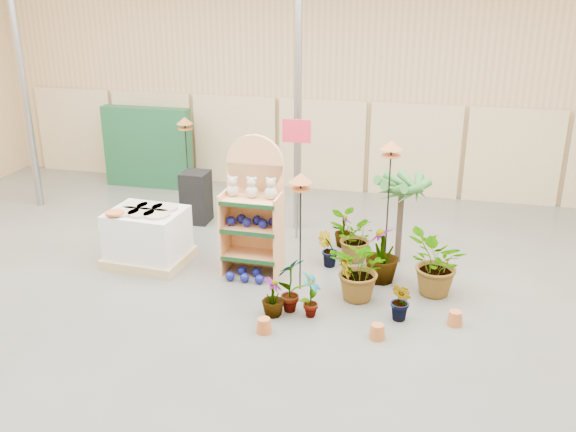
% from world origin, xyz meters
% --- Properties ---
extents(room, '(15.20, 12.10, 4.70)m').
position_xyz_m(room, '(0.00, 0.91, 2.21)').
color(room, '#525148').
rests_on(room, ground).
extents(display_shelf, '(0.94, 0.60, 2.21)m').
position_xyz_m(display_shelf, '(-0.28, 1.60, 1.01)').
color(display_shelf, tan).
rests_on(display_shelf, ground).
extents(teddy_bears, '(0.81, 0.21, 0.34)m').
position_xyz_m(teddy_bears, '(-0.26, 1.50, 1.40)').
color(teddy_bears, beige).
rests_on(teddy_bears, display_shelf).
extents(gazing_balls_shelf, '(0.81, 0.28, 0.15)m').
position_xyz_m(gazing_balls_shelf, '(-0.28, 1.48, 0.87)').
color(gazing_balls_shelf, navy).
rests_on(gazing_balls_shelf, display_shelf).
extents(gazing_balls_floor, '(0.63, 0.39, 0.15)m').
position_xyz_m(gazing_balls_floor, '(-0.29, 1.16, 0.07)').
color(gazing_balls_floor, navy).
rests_on(gazing_balls_floor, ground).
extents(pallet_stack, '(1.36, 1.16, 0.95)m').
position_xyz_m(pallet_stack, '(-2.06, 1.41, 0.46)').
color(pallet_stack, tan).
rests_on(pallet_stack, ground).
extents(charcoal_planters, '(0.50, 0.50, 1.00)m').
position_xyz_m(charcoal_planters, '(-1.97, 3.37, 0.50)').
color(charcoal_planters, black).
rests_on(charcoal_planters, ground).
extents(trellis_stock, '(2.00, 0.30, 1.80)m').
position_xyz_m(trellis_stock, '(-3.80, 5.20, 0.90)').
color(trellis_stock, '#164826').
rests_on(trellis_stock, ground).
extents(offer_sign, '(0.50, 0.08, 2.20)m').
position_xyz_m(offer_sign, '(0.10, 2.98, 1.57)').
color(offer_sign, gray).
rests_on(offer_sign, ground).
extents(bird_table_front, '(0.34, 0.34, 1.85)m').
position_xyz_m(bird_table_front, '(0.60, 1.05, 1.72)').
color(bird_table_front, black).
rests_on(bird_table_front, ground).
extents(bird_table_right, '(0.34, 0.34, 2.19)m').
position_xyz_m(bird_table_right, '(1.80, 1.93, 2.04)').
color(bird_table_right, black).
rests_on(bird_table_right, ground).
extents(bird_table_back, '(0.34, 0.34, 1.80)m').
position_xyz_m(bird_table_back, '(-2.57, 4.47, 1.67)').
color(bird_table_back, black).
rests_on(bird_table_back, ground).
extents(palm, '(0.70, 0.70, 1.59)m').
position_xyz_m(palm, '(1.97, 2.41, 1.35)').
color(palm, '#3C3023').
rests_on(palm, ground).
extents(potted_plant_0, '(0.50, 0.54, 0.85)m').
position_xyz_m(potted_plant_0, '(0.61, 0.36, 0.43)').
color(potted_plant_0, '#2E6B2A').
rests_on(potted_plant_0, ground).
extents(potted_plant_1, '(0.48, 0.49, 0.69)m').
position_xyz_m(potted_plant_1, '(1.40, 0.83, 0.35)').
color(potted_plant_1, '#2E6B2A').
rests_on(potted_plant_1, ground).
extents(potted_plant_2, '(1.08, 1.01, 0.97)m').
position_xyz_m(potted_plant_2, '(1.54, 0.93, 0.49)').
color(potted_plant_2, '#2E6B2A').
rests_on(potted_plant_2, ground).
extents(potted_plant_3, '(0.65, 0.65, 0.95)m').
position_xyz_m(potted_plant_3, '(1.78, 1.61, 0.47)').
color(potted_plant_3, '#2E6B2A').
rests_on(potted_plant_3, ground).
extents(potted_plant_5, '(0.40, 0.35, 0.60)m').
position_xyz_m(potted_plant_5, '(0.86, 1.95, 0.30)').
color(potted_plant_5, '#2E6B2A').
rests_on(potted_plant_5, ground).
extents(potted_plant_6, '(0.95, 0.90, 0.84)m').
position_xyz_m(potted_plant_6, '(1.23, 2.25, 0.42)').
color(potted_plant_6, '#2E6B2A').
rests_on(potted_plant_6, ground).
extents(potted_plant_7, '(0.40, 0.40, 0.57)m').
position_xyz_m(potted_plant_7, '(0.40, 0.17, 0.28)').
color(potted_plant_7, '#2E6B2A').
rests_on(potted_plant_7, ground).
extents(potted_plant_8, '(0.29, 0.39, 0.68)m').
position_xyz_m(potted_plant_8, '(0.93, 0.25, 0.34)').
color(potted_plant_8, '#2E6B2A').
rests_on(potted_plant_8, ground).
extents(potted_plant_9, '(0.41, 0.42, 0.60)m').
position_xyz_m(potted_plant_9, '(2.16, 0.43, 0.30)').
color(potted_plant_9, '#2E6B2A').
rests_on(potted_plant_9, ground).
extents(potted_plant_10, '(1.00, 1.09, 1.02)m').
position_xyz_m(potted_plant_10, '(2.60, 1.31, 0.51)').
color(potted_plant_10, '#2E6B2A').
rests_on(potted_plant_10, ground).
extents(potted_plant_11, '(0.47, 0.47, 0.61)m').
position_xyz_m(potted_plant_11, '(0.99, 2.84, 0.30)').
color(potted_plant_11, '#2E6B2A').
rests_on(potted_plant_11, ground).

